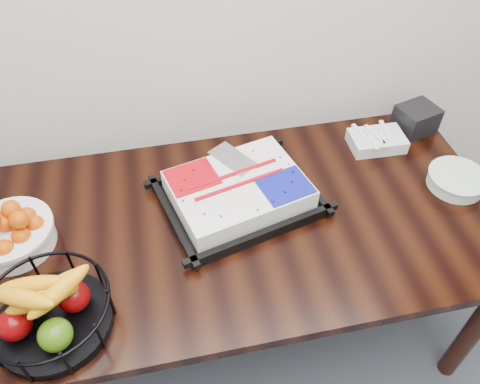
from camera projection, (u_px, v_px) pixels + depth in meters
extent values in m
cube|color=black|center=(241.00, 223.00, 1.61)|extent=(1.80, 0.90, 0.04)
cylinder|color=black|center=(36.00, 246.00, 2.01)|extent=(0.07, 0.07, 0.71)
cylinder|color=black|center=(476.00, 328.00, 1.75)|extent=(0.07, 0.07, 0.71)
cylinder|color=black|center=(391.00, 189.00, 2.25)|extent=(0.07, 0.07, 0.71)
cube|color=black|center=(238.00, 200.00, 1.64)|extent=(0.59, 0.51, 0.02)
cube|color=white|center=(238.00, 190.00, 1.61)|extent=(0.51, 0.43, 0.08)
cube|color=#B1030F|center=(196.00, 169.00, 1.62)|extent=(0.20, 0.18, 0.00)
cube|color=#0C128C|center=(283.00, 194.00, 1.54)|extent=(0.20, 0.18, 0.00)
cube|color=silver|center=(241.00, 159.00, 1.66)|extent=(0.17, 0.20, 0.00)
cylinder|color=white|center=(13.00, 236.00, 1.49)|extent=(0.25, 0.25, 0.08)
cylinder|color=white|center=(9.00, 229.00, 1.47)|extent=(0.27, 0.27, 0.01)
cylinder|color=black|center=(55.00, 322.00, 1.31)|extent=(0.32, 0.32, 0.03)
torus|color=black|center=(45.00, 304.00, 1.24)|extent=(0.35, 0.35, 0.01)
cylinder|color=white|center=(456.00, 181.00, 1.69)|extent=(0.20, 0.20, 0.05)
cylinder|color=white|center=(459.00, 176.00, 1.67)|extent=(0.21, 0.21, 0.01)
cube|color=silver|center=(377.00, 141.00, 1.84)|extent=(0.21, 0.14, 0.05)
cube|color=black|center=(416.00, 119.00, 1.90)|extent=(0.18, 0.16, 0.11)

